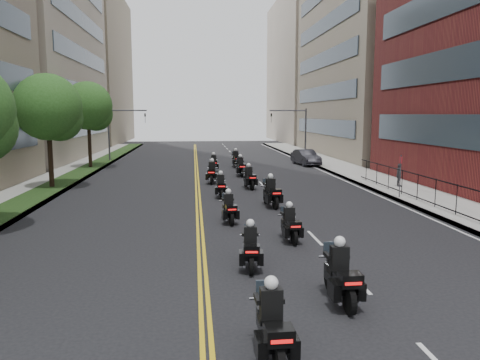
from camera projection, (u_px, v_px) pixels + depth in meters
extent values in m
cube|color=gray|center=(379.00, 181.00, 34.72)|extent=(4.00, 90.00, 0.15)
cube|color=gray|center=(45.00, 186.00, 32.36)|extent=(4.00, 90.00, 0.15)
cube|color=#193413|center=(56.00, 185.00, 32.43)|extent=(2.00, 90.00, 0.04)
cube|color=#333F4C|center=(470.00, 141.00, 26.55)|extent=(0.12, 25.80, 1.80)
cube|color=#333F4C|center=(475.00, 69.00, 25.99)|extent=(0.12, 25.80, 1.80)
cube|color=gray|center=(385.00, 30.00, 56.22)|extent=(15.00, 28.00, 30.00)
cube|color=#333F4C|center=(322.00, 127.00, 57.09)|extent=(0.12, 24.08, 1.80)
cube|color=#333F4C|center=(322.00, 93.00, 56.53)|extent=(0.12, 24.08, 1.80)
cube|color=#333F4C|center=(323.00, 60.00, 55.97)|extent=(0.12, 24.08, 1.80)
cube|color=#333F4C|center=(324.00, 25.00, 55.41)|extent=(0.12, 24.08, 1.80)
cube|color=#A69986|center=(319.00, 70.00, 86.06)|extent=(15.00, 28.00, 26.00)
cube|color=#A69986|center=(7.00, 5.00, 51.68)|extent=(16.00, 28.00, 34.00)
cube|color=#333F4C|center=(87.00, 127.00, 54.35)|extent=(0.12, 24.08, 1.80)
cube|color=#333F4C|center=(86.00, 92.00, 53.80)|extent=(0.12, 24.08, 1.80)
cube|color=#333F4C|center=(84.00, 57.00, 53.24)|extent=(0.12, 24.08, 1.80)
cube|color=#333F4C|center=(83.00, 20.00, 52.68)|extent=(0.12, 24.08, 1.80)
cube|color=gray|center=(76.00, 68.00, 81.80)|extent=(16.00, 28.00, 26.00)
cube|color=black|center=(470.00, 189.00, 21.60)|extent=(0.05, 28.00, 0.05)
cube|color=black|center=(468.00, 216.00, 21.78)|extent=(0.05, 28.00, 0.05)
cylinder|color=black|center=(50.00, 151.00, 31.11)|extent=(0.32, 0.32, 5.11)
sphere|color=#26531B|center=(48.00, 107.00, 30.70)|extent=(4.40, 4.40, 4.40)
sphere|color=#26531B|center=(59.00, 118.00, 31.26)|extent=(3.08, 3.08, 3.08)
cylinder|color=black|center=(89.00, 140.00, 42.91)|extent=(0.32, 0.32, 5.39)
sphere|color=#26531B|center=(88.00, 106.00, 42.48)|extent=(4.40, 4.40, 4.40)
sphere|color=#26531B|center=(96.00, 114.00, 43.04)|extent=(3.08, 3.08, 3.08)
cylinder|color=#3F3F44|center=(306.00, 135.00, 50.94)|extent=(0.18, 0.18, 5.60)
cylinder|color=#3F3F44|center=(288.00, 111.00, 50.38)|extent=(4.00, 0.14, 0.14)
imported|color=black|center=(271.00, 118.00, 50.31)|extent=(0.16, 0.20, 1.00)
cylinder|color=#3F3F44|center=(109.00, 135.00, 48.88)|extent=(0.18, 0.18, 5.60)
cylinder|color=#3F3F44|center=(127.00, 110.00, 48.71)|extent=(4.00, 0.14, 0.14)
imported|color=black|center=(145.00, 118.00, 49.00)|extent=(0.16, 0.20, 1.00)
cylinder|color=black|center=(265.00, 323.00, 10.50)|extent=(0.16, 0.70, 0.70)
cube|color=black|center=(271.00, 328.00, 9.65)|extent=(0.46, 1.40, 0.41)
cube|color=silver|center=(271.00, 337.00, 9.73)|extent=(0.40, 0.57, 0.31)
cube|color=black|center=(279.00, 335.00, 8.80)|extent=(0.54, 0.44, 0.33)
cube|color=red|center=(282.00, 342.00, 8.59)|extent=(0.41, 0.04, 0.07)
cube|color=black|center=(271.00, 303.00, 9.63)|extent=(0.46, 0.30, 0.64)
sphere|color=silver|center=(271.00, 283.00, 9.58)|extent=(0.30, 0.30, 0.30)
cylinder|color=black|center=(350.00, 301.00, 11.74)|extent=(0.15, 0.72, 0.72)
cylinder|color=black|center=(330.00, 277.00, 13.42)|extent=(0.15, 0.72, 0.72)
cube|color=black|center=(339.00, 278.00, 12.54)|extent=(0.45, 1.44, 0.43)
cube|color=silver|center=(338.00, 286.00, 12.63)|extent=(0.41, 0.59, 0.32)
cube|color=black|center=(350.00, 280.00, 11.67)|extent=(0.56, 0.45, 0.34)
cube|color=red|center=(353.00, 284.00, 11.45)|extent=(0.43, 0.03, 0.07)
cube|color=black|center=(339.00, 258.00, 12.52)|extent=(0.47, 0.30, 0.66)
sphere|color=silver|center=(340.00, 242.00, 12.47)|extent=(0.31, 0.31, 0.31)
cylinder|color=black|center=(251.00, 265.00, 14.64)|extent=(0.19, 0.66, 0.65)
cylinder|color=black|center=(249.00, 251.00, 16.16)|extent=(0.19, 0.66, 0.65)
cube|color=black|center=(250.00, 250.00, 15.36)|extent=(0.50, 1.32, 0.38)
cube|color=silver|center=(250.00, 256.00, 15.44)|extent=(0.40, 0.55, 0.29)
cube|color=black|center=(251.00, 250.00, 14.57)|extent=(0.53, 0.44, 0.31)
cube|color=red|center=(252.00, 252.00, 14.37)|extent=(0.38, 0.06, 0.07)
cube|color=black|center=(250.00, 235.00, 15.34)|extent=(0.44, 0.30, 0.59)
sphere|color=silver|center=(250.00, 223.00, 15.29)|extent=(0.28, 0.28, 0.28)
cylinder|color=black|center=(294.00, 237.00, 17.94)|extent=(0.17, 0.64, 0.64)
cylinder|color=black|center=(285.00, 228.00, 19.41)|extent=(0.17, 0.64, 0.64)
cube|color=black|center=(289.00, 226.00, 18.64)|extent=(0.46, 1.28, 0.37)
cube|color=silver|center=(289.00, 231.00, 18.71)|extent=(0.38, 0.53, 0.28)
cube|color=black|center=(295.00, 225.00, 17.87)|extent=(0.51, 0.42, 0.30)
cube|color=red|center=(296.00, 227.00, 17.68)|extent=(0.38, 0.05, 0.07)
cube|color=black|center=(289.00, 214.00, 18.62)|extent=(0.43, 0.28, 0.58)
sphere|color=silver|center=(289.00, 205.00, 18.57)|extent=(0.27, 0.27, 0.27)
cylinder|color=black|center=(231.00, 219.00, 21.11)|extent=(0.19, 0.65, 0.64)
cylinder|color=black|center=(226.00, 212.00, 22.57)|extent=(0.19, 0.65, 0.64)
cube|color=black|center=(229.00, 210.00, 21.80)|extent=(0.51, 1.30, 0.38)
cube|color=silver|center=(228.00, 214.00, 21.88)|extent=(0.40, 0.55, 0.28)
cube|color=black|center=(231.00, 208.00, 21.04)|extent=(0.52, 0.44, 0.30)
cube|color=red|center=(232.00, 210.00, 20.85)|extent=(0.38, 0.06, 0.07)
cube|color=black|center=(228.00, 200.00, 21.78)|extent=(0.44, 0.30, 0.58)
sphere|color=silver|center=(228.00, 191.00, 21.73)|extent=(0.27, 0.27, 0.27)
cylinder|color=black|center=(275.00, 203.00, 24.71)|extent=(0.25, 0.75, 0.73)
cylinder|color=black|center=(266.00, 197.00, 26.38)|extent=(0.25, 0.75, 0.73)
cube|color=black|center=(271.00, 194.00, 25.50)|extent=(0.64, 1.50, 0.43)
cube|color=silver|center=(270.00, 199.00, 25.59)|extent=(0.48, 0.64, 0.32)
cube|color=black|center=(276.00, 192.00, 24.64)|extent=(0.62, 0.52, 0.35)
cube|color=red|center=(277.00, 193.00, 24.42)|extent=(0.43, 0.09, 0.08)
cube|color=black|center=(271.00, 185.00, 25.48)|extent=(0.51, 0.36, 0.67)
sphere|color=silver|center=(271.00, 176.00, 25.43)|extent=(0.31, 0.31, 0.31)
cylinder|color=black|center=(222.00, 194.00, 27.67)|extent=(0.14, 0.66, 0.66)
cylinder|color=black|center=(220.00, 190.00, 29.19)|extent=(0.14, 0.66, 0.66)
cube|color=black|center=(221.00, 187.00, 28.40)|extent=(0.41, 1.30, 0.39)
cube|color=silver|center=(221.00, 191.00, 28.47)|extent=(0.37, 0.53, 0.29)
cube|color=black|center=(221.00, 186.00, 27.60)|extent=(0.50, 0.41, 0.31)
cube|color=red|center=(222.00, 186.00, 27.41)|extent=(0.39, 0.03, 0.07)
cube|color=black|center=(221.00, 179.00, 28.38)|extent=(0.42, 0.27, 0.60)
sphere|color=silver|center=(221.00, 173.00, 28.33)|extent=(0.28, 0.28, 0.28)
cylinder|color=black|center=(252.00, 185.00, 30.98)|extent=(0.23, 0.71, 0.70)
cylinder|color=black|center=(246.00, 182.00, 32.56)|extent=(0.23, 0.71, 0.70)
cube|color=black|center=(249.00, 179.00, 31.73)|extent=(0.60, 1.43, 0.41)
cube|color=silver|center=(249.00, 182.00, 31.81)|extent=(0.46, 0.61, 0.31)
cube|color=black|center=(252.00, 177.00, 30.90)|extent=(0.58, 0.50, 0.33)
cube|color=red|center=(253.00, 178.00, 30.70)|extent=(0.41, 0.08, 0.07)
cube|color=black|center=(249.00, 172.00, 31.71)|extent=(0.48, 0.34, 0.64)
sphere|color=silver|center=(249.00, 165.00, 31.66)|extent=(0.30, 0.30, 0.30)
cylinder|color=black|center=(212.00, 180.00, 33.44)|extent=(0.22, 0.75, 0.73)
cylinder|color=black|center=(213.00, 176.00, 35.15)|extent=(0.22, 0.75, 0.73)
cube|color=black|center=(212.00, 174.00, 34.25)|extent=(0.58, 1.49, 0.43)
cube|color=silver|center=(212.00, 177.00, 34.34)|extent=(0.46, 0.63, 0.32)
cube|color=black|center=(211.00, 172.00, 33.36)|extent=(0.60, 0.50, 0.35)
cube|color=red|center=(211.00, 173.00, 33.14)|extent=(0.43, 0.07, 0.08)
cube|color=black|center=(212.00, 166.00, 34.23)|extent=(0.50, 0.34, 0.67)
sphere|color=silver|center=(212.00, 160.00, 34.18)|extent=(0.31, 0.31, 0.31)
cylinder|color=black|center=(242.00, 173.00, 37.26)|extent=(0.19, 0.73, 0.72)
cylinder|color=black|center=(239.00, 170.00, 38.92)|extent=(0.19, 0.73, 0.72)
cube|color=black|center=(240.00, 168.00, 38.05)|extent=(0.53, 1.46, 0.43)
cube|color=silver|center=(240.00, 171.00, 38.13)|extent=(0.44, 0.61, 0.32)
cube|color=black|center=(242.00, 166.00, 37.18)|extent=(0.58, 0.48, 0.34)
cube|color=red|center=(243.00, 167.00, 36.96)|extent=(0.43, 0.06, 0.07)
cube|color=black|center=(240.00, 162.00, 38.02)|extent=(0.48, 0.33, 0.66)
sphere|color=silver|center=(240.00, 156.00, 37.97)|extent=(0.31, 0.31, 0.31)
cylinder|color=black|center=(214.00, 168.00, 40.52)|extent=(0.14, 0.68, 0.68)
cylinder|color=black|center=(213.00, 166.00, 42.11)|extent=(0.14, 0.68, 0.68)
cube|color=black|center=(214.00, 164.00, 41.28)|extent=(0.42, 1.36, 0.40)
cube|color=silver|center=(214.00, 167.00, 41.36)|extent=(0.38, 0.55, 0.30)
cube|color=black|center=(214.00, 162.00, 40.45)|extent=(0.52, 0.42, 0.32)
cube|color=red|center=(214.00, 163.00, 40.24)|extent=(0.40, 0.03, 0.07)
cube|color=black|center=(214.00, 159.00, 41.26)|extent=(0.44, 0.28, 0.62)
sphere|color=silver|center=(214.00, 154.00, 41.21)|extent=(0.29, 0.29, 0.29)
cylinder|color=black|center=(238.00, 164.00, 43.71)|extent=(0.23, 0.74, 0.73)
cylinder|color=black|center=(234.00, 162.00, 45.38)|extent=(0.23, 0.74, 0.73)
cube|color=black|center=(236.00, 160.00, 44.50)|extent=(0.60, 1.49, 0.43)
cube|color=silver|center=(236.00, 163.00, 44.59)|extent=(0.47, 0.63, 0.32)
cube|color=black|center=(238.00, 158.00, 43.63)|extent=(0.60, 0.51, 0.34)
cube|color=red|center=(238.00, 159.00, 43.42)|extent=(0.43, 0.08, 0.08)
cube|color=black|center=(236.00, 154.00, 44.48)|extent=(0.50, 0.35, 0.67)
sphere|color=silver|center=(236.00, 150.00, 44.43)|extent=(0.31, 0.31, 0.31)
imported|color=black|center=(306.00, 157.00, 46.37)|extent=(2.22, 4.81, 1.53)
imported|color=#414349|center=(399.00, 175.00, 31.64)|extent=(0.61, 0.98, 1.55)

